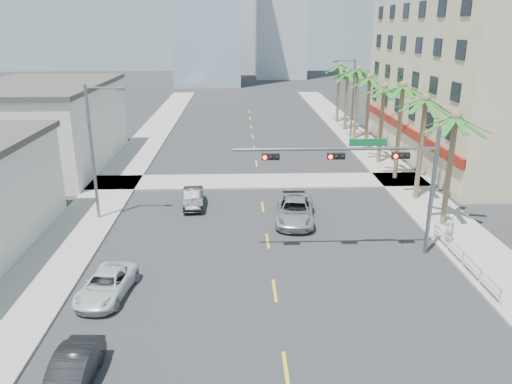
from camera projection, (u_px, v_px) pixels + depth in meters
ground at (281, 339)px, 20.92m from camera, size 260.00×260.00×0.00m
sidewalk_right at (408, 187)px, 40.26m from camera, size 4.00×120.00×0.15m
sidewalk_left at (109, 191)px, 39.42m from camera, size 4.00×120.00×0.15m
sidewalk_cross at (259, 181)px, 41.74m from camera, size 80.00×4.00×0.15m
building_right at (485, 80)px, 47.73m from camera, size 15.25×28.00×15.00m
building_left_far at (44, 127)px, 45.62m from camera, size 11.00×18.00×7.20m
traffic_signal_mast at (377, 169)px, 27.05m from camera, size 11.12×0.54×7.20m
palm_tree_0 at (456, 118)px, 30.44m from camera, size 4.80×4.80×7.80m
palm_tree_1 at (426, 101)px, 35.26m from camera, size 4.80×4.80×8.16m
palm_tree_2 at (403, 87)px, 40.07m from camera, size 4.80×4.80×8.52m
palm_tree_3 at (384, 88)px, 45.22m from camera, size 4.80×4.80×7.80m
palm_tree_4 at (370, 78)px, 50.04m from camera, size 4.80×4.80×8.16m
palm_tree_5 at (358, 70)px, 54.86m from camera, size 4.80×4.80×8.52m
palm_tree_6 at (348, 73)px, 60.01m from camera, size 4.80×4.80×7.80m
palm_tree_7 at (340, 66)px, 64.82m from camera, size 4.80×4.80×8.16m
streetlight_left at (95, 146)px, 32.19m from camera, size 2.55×0.25×9.00m
streetlight_right at (351, 95)px, 55.70m from camera, size 2.55×0.25×9.00m
guardrail at (463, 257)px, 26.75m from camera, size 0.08×8.08×1.00m
car_parked_mid at (72, 372)px, 17.90m from camera, size 1.52×3.97×1.29m
car_parked_far at (106, 285)px, 24.01m from camera, size 2.58×4.58×1.21m
car_lane_left at (193, 198)px, 35.99m from camera, size 1.65×4.07×1.31m
car_lane_center at (295, 211)px, 33.16m from camera, size 3.08×5.60×1.49m
car_lane_right at (297, 210)px, 33.61m from camera, size 1.87×4.57×1.32m
pedestrian at (449, 228)px, 29.55m from camera, size 0.73×0.55×1.82m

